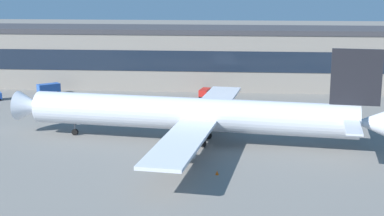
{
  "coord_description": "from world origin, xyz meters",
  "views": [
    {
      "loc": [
        -2.23,
        -90.57,
        26.73
      ],
      "look_at": [
        -10.13,
        5.45,
        5.0
      ],
      "focal_mm": 53.14,
      "sensor_mm": 36.0,
      "label": 1
    }
  ],
  "objects_px": {
    "airliner": "(195,114)",
    "follow_me_car": "(205,92)",
    "crew_van": "(49,88)",
    "traffic_cone_0": "(217,173)"
  },
  "relations": [
    {
      "from": "crew_van",
      "to": "follow_me_car",
      "type": "xyz_separation_m",
      "value": [
        37.35,
        -0.01,
        -0.37
      ]
    },
    {
      "from": "airliner",
      "to": "follow_me_car",
      "type": "xyz_separation_m",
      "value": [
        -0.75,
        38.38,
        -3.77
      ]
    },
    {
      "from": "crew_van",
      "to": "traffic_cone_0",
      "type": "xyz_separation_m",
      "value": [
        42.38,
        -54.47,
        -1.14
      ]
    },
    {
      "from": "traffic_cone_0",
      "to": "airliner",
      "type": "bearing_deg",
      "value": 104.9
    },
    {
      "from": "crew_van",
      "to": "follow_me_car",
      "type": "height_order",
      "value": "crew_van"
    },
    {
      "from": "follow_me_car",
      "to": "crew_van",
      "type": "bearing_deg",
      "value": 179.98
    },
    {
      "from": "airliner",
      "to": "follow_me_car",
      "type": "height_order",
      "value": "airliner"
    },
    {
      "from": "follow_me_car",
      "to": "traffic_cone_0",
      "type": "height_order",
      "value": "follow_me_car"
    },
    {
      "from": "airliner",
      "to": "follow_me_car",
      "type": "distance_m",
      "value": 38.57
    },
    {
      "from": "crew_van",
      "to": "traffic_cone_0",
      "type": "distance_m",
      "value": 69.03
    }
  ]
}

